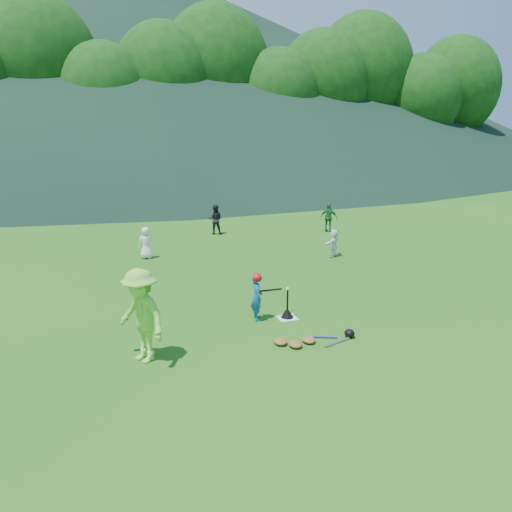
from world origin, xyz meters
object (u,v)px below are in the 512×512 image
Objects in this scene: home_plate at (287,318)px; batter_child at (257,297)px; fielder_c at (329,218)px; adult_coach at (141,316)px; fielder_b at (215,219)px; fielder_d at (333,243)px; batting_tee at (287,313)px; fielder_a at (146,243)px; equipment_pile at (309,340)px.

home_plate is 0.40× the size of batter_child.
fielder_c is (5.17, 8.66, 0.61)m from home_plate.
batter_child is 10.36m from fielder_c.
adult_coach is at bearing -160.66° from home_plate.
fielder_b is 1.27× the size of fielder_d.
home_plate is 0.66× the size of batting_tee.
fielder_a is at bearing 142.26° from adult_coach.
fielder_c is at bearing -152.98° from fielder_a.
batter_child is at bearing 7.63° from fielder_d.
adult_coach reaches higher than batter_child.
batting_tee is (0.72, -0.14, -0.43)m from batter_child.
adult_coach reaches higher than fielder_d.
fielder_c reaches higher than equipment_pile.
fielder_a is at bearing 112.22° from home_plate.
fielder_b reaches higher than home_plate.
fielder_d reaches higher than home_plate.
adult_coach is 3.76m from batting_tee.
adult_coach is at bearing 176.38° from equipment_pile.
fielder_a is 7.09m from batting_tee.
home_plate is 0.36× the size of fielder_b.
equipment_pile is (-3.61, -6.30, -0.42)m from fielder_d.
adult_coach reaches higher than fielder_a.
fielder_c is 11.38m from equipment_pile.
home_plate is 0.12m from batting_tee.
fielder_c is (8.63, 9.88, -0.31)m from adult_coach.
fielder_a is 0.89× the size of fielder_c.
batting_tee is at bearing 13.58° from fielder_d.
fielder_d is 0.54× the size of equipment_pile.
fielder_c is 4.12m from fielder_d.
fielder_a is 1.14× the size of fielder_d.
batting_tee is (2.68, -6.55, -0.42)m from fielder_a.
adult_coach is 1.93× the size of fielder_d.
fielder_a is 4.43m from fielder_b.
fielder_b reaches higher than batting_tee.
home_plate is at bearing 77.36° from adult_coach.
fielder_c reaches higher than fielder_b.
fielder_d is 7.27m from equipment_pile.
fielder_a reaches higher than fielder_d.
batter_child reaches higher than home_plate.
batter_child is 1.15× the size of fielder_d.
batting_tee is (-3.56, -4.87, -0.35)m from fielder_d.
fielder_c reaches higher than batting_tee.
home_plate is at bearing 124.19° from fielder_a.
fielder_b is at bearing 26.81° from fielder_c.
batter_child is at bearing 103.20° from fielder_b.
home_plate is 7.10m from fielder_a.
home_plate is 0.24× the size of adult_coach.
home_plate is 0.36× the size of fielder_c.
fielder_a is 0.61× the size of equipment_pile.
home_plate is 3.78m from adult_coach.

